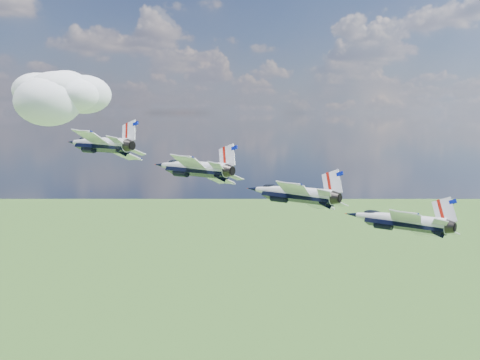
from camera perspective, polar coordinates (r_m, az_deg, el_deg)
cloud_far at (r=294.26m, az=-19.34°, el=8.89°), size 62.46×49.08×24.54m
jet_0 at (r=73.08m, az=-14.92°, el=3.77°), size 14.09×16.41×7.86m
jet_1 at (r=68.62m, az=-5.23°, el=1.34°), size 14.09×16.41×7.86m
jet_2 at (r=66.48m, az=5.40°, el=-1.38°), size 14.09×16.41×7.86m
jet_3 at (r=66.88m, az=16.34°, el=-4.12°), size 14.09×16.41×7.86m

